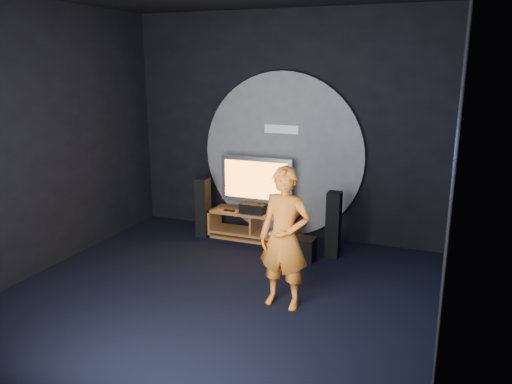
% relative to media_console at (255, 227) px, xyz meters
% --- Properties ---
extents(floor, '(5.00, 5.00, 0.00)m').
position_rel_media_console_xyz_m(floor, '(0.31, -2.05, -0.19)').
color(floor, black).
rests_on(floor, ground).
extents(back_wall, '(5.00, 0.04, 3.50)m').
position_rel_media_console_xyz_m(back_wall, '(0.31, 0.45, 1.56)').
color(back_wall, black).
rests_on(back_wall, ground).
extents(front_wall, '(5.00, 0.04, 3.50)m').
position_rel_media_console_xyz_m(front_wall, '(0.31, -4.55, 1.56)').
color(front_wall, black).
rests_on(front_wall, ground).
extents(left_wall, '(0.04, 5.00, 3.50)m').
position_rel_media_console_xyz_m(left_wall, '(-2.19, -2.05, 1.56)').
color(left_wall, black).
rests_on(left_wall, ground).
extents(right_wall, '(0.04, 5.00, 3.50)m').
position_rel_media_console_xyz_m(right_wall, '(2.81, -2.05, 1.56)').
color(right_wall, black).
rests_on(right_wall, ground).
extents(wall_disc_panel, '(2.60, 0.11, 2.60)m').
position_rel_media_console_xyz_m(wall_disc_panel, '(0.31, 0.39, 1.11)').
color(wall_disc_panel, '#515156').
rests_on(wall_disc_panel, ground).
extents(media_console, '(1.44, 0.45, 0.45)m').
position_rel_media_console_xyz_m(media_console, '(0.00, 0.00, 0.00)').
color(media_console, '#9D5C30').
rests_on(media_console, ground).
extents(tv, '(1.16, 0.22, 0.86)m').
position_rel_media_console_xyz_m(tv, '(-0.01, 0.07, 0.72)').
color(tv, '#AFAEB6').
rests_on(tv, media_console).
extents(center_speaker, '(0.40, 0.15, 0.15)m').
position_rel_media_console_xyz_m(center_speaker, '(-0.01, -0.10, 0.33)').
color(center_speaker, black).
rests_on(center_speaker, media_console).
extents(remote, '(0.18, 0.05, 0.02)m').
position_rel_media_console_xyz_m(remote, '(-0.39, -0.12, 0.27)').
color(remote, black).
rests_on(remote, media_console).
extents(tower_speaker_left, '(0.19, 0.21, 0.96)m').
position_rel_media_console_xyz_m(tower_speaker_left, '(-0.82, -0.17, 0.28)').
color(tower_speaker_left, black).
rests_on(tower_speaker_left, ground).
extents(tower_speaker_right, '(0.19, 0.21, 0.96)m').
position_rel_media_console_xyz_m(tower_speaker_right, '(1.31, -0.26, 0.28)').
color(tower_speaker_right, black).
rests_on(tower_speaker_right, ground).
extents(subwoofer, '(0.29, 0.29, 0.32)m').
position_rel_media_console_xyz_m(subwoofer, '(0.97, -0.55, -0.03)').
color(subwoofer, black).
rests_on(subwoofer, ground).
extents(player, '(0.62, 0.43, 1.63)m').
position_rel_media_console_xyz_m(player, '(1.13, -1.95, 0.62)').
color(player, orange).
rests_on(player, ground).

